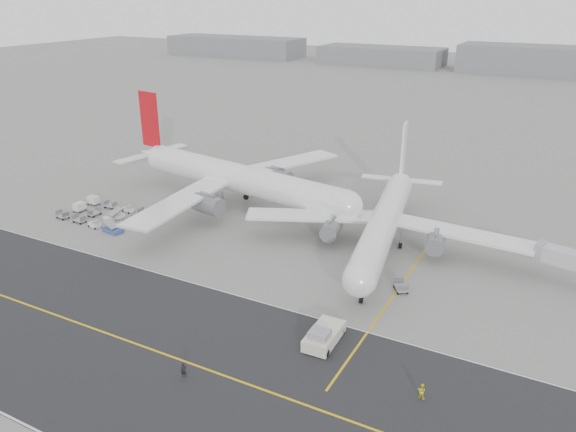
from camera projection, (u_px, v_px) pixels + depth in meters
The scene contains 10 objects.
ground at pixel (189, 273), 86.25m from camera, with size 700.00×700.00×0.00m, color gray.
taxiway at pixel (132, 342), 69.35m from camera, with size 220.00×59.00×0.03m.
horizon_buildings at pixel (549, 75), 285.97m from camera, with size 520.00×28.00×28.00m, color slate, non-canonical shape.
airliner_a at pixel (235, 177), 111.65m from camera, with size 58.01×56.92×20.15m.
airliner_b at pixel (385, 220), 93.40m from camera, with size 47.35×48.26×16.77m.
pushback_tug at pixel (323, 336), 68.85m from camera, with size 3.46×8.93×2.54m.
gse_cluster at pixel (104, 217), 107.52m from camera, with size 20.81×15.80×1.86m, color #9A9AA0, non-canonical shape.
stray_dolly at pixel (401, 291), 81.26m from camera, with size 1.60×2.60×1.60m, color silver, non-canonical shape.
ground_crew_a at pixel (184, 370), 62.80m from camera, with size 0.69×0.45×1.90m, color black.
ground_crew_b at pixel (422, 391), 59.61m from camera, with size 0.87×0.68×1.80m, color yellow.
Camera 1 is at (49.52, -60.48, 40.52)m, focal length 35.00 mm.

